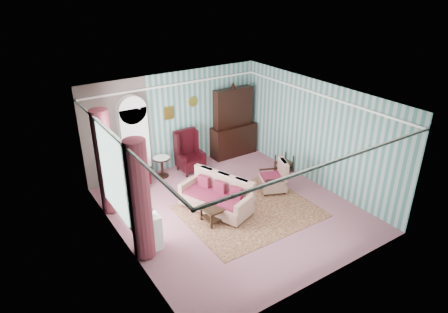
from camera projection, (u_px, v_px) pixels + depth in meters
floor at (233, 209)px, 10.06m from camera, size 6.00×6.00×0.00m
room_shell at (207, 139)px, 9.03m from camera, size 5.53×6.02×2.91m
bookcase at (135, 143)px, 11.06m from camera, size 0.80×0.28×2.24m
dresser_hutch at (234, 120)px, 12.56m from camera, size 1.50×0.56×2.36m
wingback_left at (133, 167)px, 10.85m from camera, size 0.76×0.80×1.25m
wingback_right at (190, 152)px, 11.72m from camera, size 0.76×0.80×1.25m
seated_woman at (134, 168)px, 10.86m from camera, size 0.44×0.40×1.18m
round_side_table at (162, 167)px, 11.55m from camera, size 0.50×0.50×0.60m
nest_table at (284, 163)px, 11.86m from camera, size 0.45×0.38×0.54m
plant_stand at (148, 234)px, 8.47m from camera, size 0.55×0.35×0.80m
rug at (249, 211)px, 9.98m from camera, size 3.20×2.60×0.01m
sofa at (216, 191)px, 9.79m from camera, size 1.60×2.06×1.10m
floral_armchair at (273, 173)px, 10.71m from camera, size 0.94×0.95×1.04m
coffee_table at (220, 212)px, 9.60m from camera, size 0.92×0.58×0.41m
potted_plant_a at (145, 214)px, 8.08m from camera, size 0.45×0.42×0.40m
potted_plant_b at (148, 206)px, 8.33m from camera, size 0.28×0.24×0.43m
potted_plant_c at (142, 209)px, 8.25m from camera, size 0.26×0.26×0.39m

